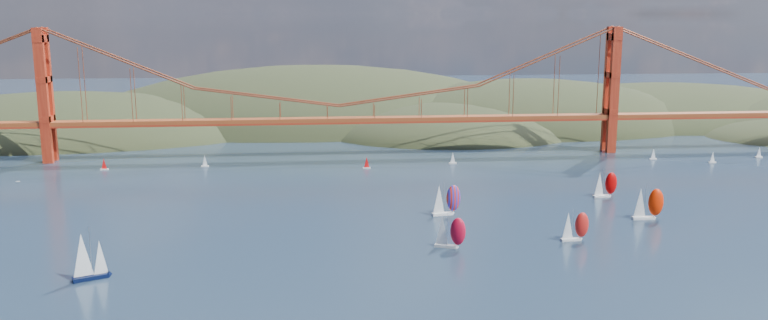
{
  "coord_description": "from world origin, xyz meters",
  "views": [
    {
      "loc": [
        -12.66,
        -137.27,
        60.31
      ],
      "look_at": [
        10.22,
        90.0,
        15.64
      ],
      "focal_mm": 35.0,
      "sensor_mm": 36.0,
      "label": 1
    }
  ],
  "objects_px": {
    "racer_0": "(450,231)",
    "racer_rwb": "(446,199)",
    "racer_1": "(575,226)",
    "sloop_navy": "(88,257)",
    "racer_2": "(648,203)",
    "racer_3": "(605,184)"
  },
  "relations": [
    {
      "from": "racer_0",
      "to": "racer_rwb",
      "type": "distance_m",
      "value": 32.69
    },
    {
      "from": "racer_rwb",
      "to": "racer_1",
      "type": "bearing_deg",
      "value": -54.65
    },
    {
      "from": "sloop_navy",
      "to": "racer_1",
      "type": "distance_m",
      "value": 123.47
    },
    {
      "from": "racer_1",
      "to": "racer_rwb",
      "type": "distance_m",
      "value": 41.97
    },
    {
      "from": "racer_0",
      "to": "racer_2",
      "type": "height_order",
      "value": "racer_2"
    },
    {
      "from": "racer_3",
      "to": "racer_2",
      "type": "bearing_deg",
      "value": -92.82
    },
    {
      "from": "racer_2",
      "to": "racer_3",
      "type": "height_order",
      "value": "racer_2"
    },
    {
      "from": "racer_0",
      "to": "racer_rwb",
      "type": "xyz_separation_m",
      "value": [
        4.93,
        32.32,
        0.49
      ]
    },
    {
      "from": "sloop_navy",
      "to": "racer_3",
      "type": "xyz_separation_m",
      "value": [
        149.36,
        64.77,
        -1.02
      ]
    },
    {
      "from": "racer_3",
      "to": "racer_rwb",
      "type": "distance_m",
      "value": 59.6
    },
    {
      "from": "racer_2",
      "to": "racer_rwb",
      "type": "relative_size",
      "value": 1.01
    },
    {
      "from": "sloop_navy",
      "to": "racer_1",
      "type": "height_order",
      "value": "sloop_navy"
    },
    {
      "from": "racer_2",
      "to": "racer_3",
      "type": "distance_m",
      "value": 28.0
    },
    {
      "from": "sloop_navy",
      "to": "racer_2",
      "type": "height_order",
      "value": "sloop_navy"
    },
    {
      "from": "racer_0",
      "to": "racer_3",
      "type": "relative_size",
      "value": 1.0
    },
    {
      "from": "sloop_navy",
      "to": "racer_1",
      "type": "xyz_separation_m",
      "value": [
        122.12,
        18.19,
        -1.32
      ]
    },
    {
      "from": "racer_3",
      "to": "racer_rwb",
      "type": "bearing_deg",
      "value": -170.06
    },
    {
      "from": "racer_2",
      "to": "racer_rwb",
      "type": "xyz_separation_m",
      "value": [
        -59.01,
        10.83,
        -0.06
      ]
    },
    {
      "from": "racer_1",
      "to": "racer_0",
      "type": "bearing_deg",
      "value": -179.46
    },
    {
      "from": "racer_0",
      "to": "racer_2",
      "type": "bearing_deg",
      "value": 41.56
    },
    {
      "from": "racer_1",
      "to": "racer_2",
      "type": "distance_m",
      "value": 34.62
    },
    {
      "from": "racer_0",
      "to": "racer_rwb",
      "type": "height_order",
      "value": "racer_rwb"
    }
  ]
}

